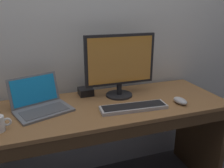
% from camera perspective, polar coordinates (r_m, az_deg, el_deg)
% --- Properties ---
extents(back_wall, '(3.92, 0.04, 2.75)m').
position_cam_1_polar(back_wall, '(1.77, -5.94, 18.06)').
color(back_wall, silver).
rests_on(back_wall, ground).
extents(desk, '(1.69, 0.60, 0.76)m').
position_cam_1_polar(desk, '(1.66, -1.98, -12.14)').
color(desk, olive).
rests_on(desk, ground).
extents(laptop_space_gray, '(0.40, 0.36, 0.21)m').
position_cam_1_polar(laptop_space_gray, '(1.55, -17.11, -4.47)').
color(laptop_space_gray, slate).
rests_on(laptop_space_gray, desk).
extents(external_monitor, '(0.51, 0.19, 0.45)m').
position_cam_1_polar(external_monitor, '(1.64, 1.97, 4.92)').
color(external_monitor, black).
rests_on(external_monitor, desk).
extents(wired_keyboard, '(0.44, 0.15, 0.03)m').
position_cam_1_polar(wired_keyboard, '(1.51, 5.31, -5.68)').
color(wired_keyboard, '#BCBCC1').
rests_on(wired_keyboard, desk).
extents(computer_mouse, '(0.08, 0.12, 0.04)m').
position_cam_1_polar(computer_mouse, '(1.65, 16.31, -3.95)').
color(computer_mouse, '#B7B7BC').
rests_on(computer_mouse, desk).
extents(external_drive_box, '(0.10, 0.11, 0.05)m').
position_cam_1_polar(external_drive_box, '(1.74, -6.46, -1.83)').
color(external_drive_box, black).
rests_on(external_drive_box, desk).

